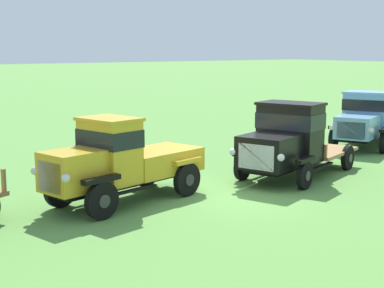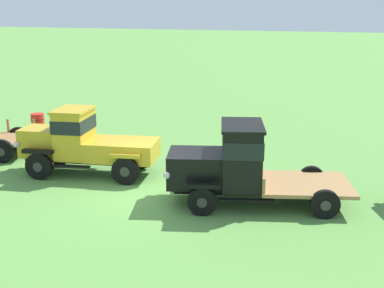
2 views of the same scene
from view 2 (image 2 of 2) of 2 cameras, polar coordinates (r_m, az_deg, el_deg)
name	(u,v)px [view 2 (image 2 of 2)]	position (r m, az deg, el deg)	size (l,w,h in m)	color
ground_plane	(159,195)	(14.31, -3.88, -6.09)	(240.00, 240.00, 0.00)	#5B9342
vintage_truck_second_in_line	(84,142)	(16.21, -12.65, 0.21)	(4.79, 2.63, 2.20)	black
vintage_truck_midrow_center	(236,163)	(13.49, 5.21, -2.30)	(5.46, 3.52, 2.28)	black
oil_drum_beside_row	(38,122)	(22.80, -17.81, 2.45)	(0.61, 0.61, 0.80)	red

